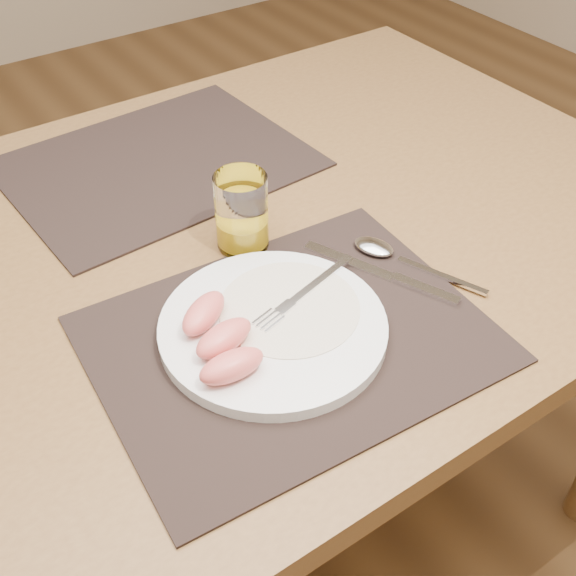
% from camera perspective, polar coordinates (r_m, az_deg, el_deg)
% --- Properties ---
extents(ground, '(5.00, 5.00, 0.00)m').
position_cam_1_polar(ground, '(1.57, -4.13, -18.46)').
color(ground, brown).
rests_on(ground, ground).
extents(table, '(1.40, 0.90, 0.75)m').
position_cam_1_polar(table, '(1.05, -5.85, 0.11)').
color(table, brown).
rests_on(table, ground).
extents(placemat_near, '(0.47, 0.38, 0.00)m').
position_cam_1_polar(placemat_near, '(0.85, 0.21, -4.04)').
color(placemat_near, black).
rests_on(placemat_near, table).
extents(placemat_far, '(0.47, 0.37, 0.00)m').
position_cam_1_polar(placemat_far, '(1.18, -10.29, 9.64)').
color(placemat_far, black).
rests_on(placemat_far, table).
extents(plate, '(0.27, 0.27, 0.02)m').
position_cam_1_polar(plate, '(0.85, -1.19, -3.14)').
color(plate, white).
rests_on(plate, placemat_near).
extents(plate_dressing, '(0.17, 0.17, 0.00)m').
position_cam_1_polar(plate_dressing, '(0.86, 0.09, -1.55)').
color(plate_dressing, white).
rests_on(plate_dressing, plate).
extents(fork, '(0.17, 0.06, 0.00)m').
position_cam_1_polar(fork, '(0.87, 0.82, -0.73)').
color(fork, silver).
rests_on(fork, plate).
extents(knife, '(0.10, 0.21, 0.01)m').
position_cam_1_polar(knife, '(0.94, 8.29, 0.84)').
color(knife, silver).
rests_on(knife, placemat_near).
extents(spoon, '(0.09, 0.19, 0.01)m').
position_cam_1_polar(spoon, '(0.97, 7.57, 2.93)').
color(spoon, silver).
rests_on(spoon, placemat_near).
extents(juice_glass, '(0.07, 0.07, 0.11)m').
position_cam_1_polar(juice_glass, '(0.96, -3.67, 5.75)').
color(juice_glass, white).
rests_on(juice_glass, placemat_near).
extents(grapefruit_wedges, '(0.10, 0.14, 0.03)m').
position_cam_1_polar(grapefruit_wedges, '(0.81, -5.45, -3.98)').
color(grapefruit_wedges, '#E3695D').
rests_on(grapefruit_wedges, plate).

